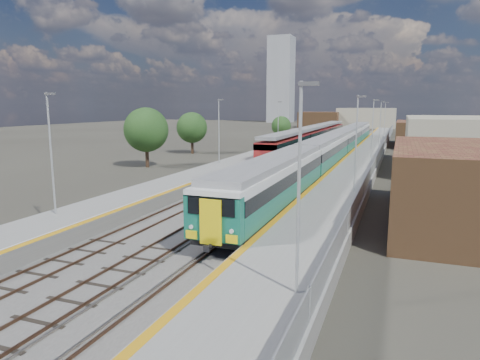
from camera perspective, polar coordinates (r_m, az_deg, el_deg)
The scene contains 12 objects.
ground at distance 63.59m, azimuth 11.51°, elevation 2.68°, with size 320.00×320.00×0.00m, color #47443A.
ballast_bed at distance 66.41m, azimuth 9.94°, elevation 3.05°, with size 10.50×155.00×0.06m, color #565451.
tracks at distance 67.94m, azimuth 10.70°, elevation 3.24°, with size 8.96×160.00×0.17m.
platform_right at distance 65.40m, azimuth 16.46°, elevation 3.14°, with size 4.70×155.00×8.52m.
platform_left at distance 67.91m, azimuth 4.30°, elevation 3.73°, with size 4.30×155.00×8.52m.
buildings at distance 153.55m, azimuth 10.21°, elevation 10.79°, with size 72.00×185.50×40.00m.
green_train at distance 61.72m, azimuth 12.76°, elevation 4.65°, with size 3.07×85.49×3.38m.
red_train at distance 82.04m, azimuth 9.78°, elevation 5.89°, with size 3.05×61.71×3.84m.
tree_a at distance 55.30m, azimuth -12.41°, elevation 6.55°, with size 5.57×5.57×7.55m.
tree_b at distance 70.38m, azimuth -6.43°, elevation 6.95°, with size 4.97×4.97×6.73m.
tree_c at distance 92.10m, azimuth 5.52°, elevation 7.18°, with size 4.14×4.14×5.61m.
tree_d at distance 79.06m, azimuth 28.64°, elevation 5.78°, with size 4.41×4.41×5.98m.
Camera 1 is at (9.79, -12.36, 7.69)m, focal length 32.00 mm.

